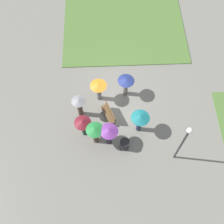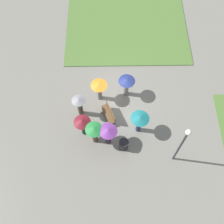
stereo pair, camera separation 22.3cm
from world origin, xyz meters
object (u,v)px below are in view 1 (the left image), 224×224
at_px(crowd_person_green, 95,132).
at_px(crowd_person_orange, 98,87).
at_px(crowd_person_maroon, 83,124).
at_px(crowd_person_grey, 79,105).
at_px(crowd_person_purple, 109,133).
at_px(crowd_person_teal, 140,120).
at_px(crowd_person_navy, 126,83).
at_px(park_bench, 109,113).
at_px(trash_bin, 125,144).
at_px(lamp_post, 184,141).

bearing_deg(crowd_person_green, crowd_person_orange, 158.91).
height_order(crowd_person_maroon, crowd_person_grey, crowd_person_grey).
relative_size(crowd_person_purple, crowd_person_teal, 1.02).
height_order(crowd_person_navy, crowd_person_maroon, crowd_person_maroon).
bearing_deg(crowd_person_grey, crowd_person_teal, 33.01).
xyz_separation_m(crowd_person_grey, crowd_person_green, (2.01, 1.00, 0.04)).
height_order(park_bench, trash_bin, park_bench).
bearing_deg(crowd_person_navy, trash_bin, -169.79).
bearing_deg(crowd_person_purple, lamp_post, -72.71).
relative_size(crowd_person_purple, crowd_person_maroon, 1.04).
bearing_deg(crowd_person_maroon, crowd_person_orange, -144.42).
distance_m(crowd_person_purple, crowd_person_orange, 3.39).
height_order(crowd_person_grey, crowd_person_green, crowd_person_grey).
xyz_separation_m(lamp_post, crowd_person_navy, (-4.87, -2.82, -1.46)).
relative_size(trash_bin, crowd_person_maroon, 0.47).
xyz_separation_m(trash_bin, crowd_person_orange, (-3.74, -1.55, 0.99)).
relative_size(lamp_post, crowd_person_teal, 2.28).
distance_m(park_bench, crowd_person_navy, 2.33).
relative_size(crowd_person_navy, crowd_person_teal, 0.95).
bearing_deg(crowd_person_orange, park_bench, 124.37).
bearing_deg(crowd_person_maroon, lamp_post, 128.06).
distance_m(crowd_person_teal, crowd_person_grey, 4.05).
xyz_separation_m(crowd_person_navy, crowd_person_grey, (1.52, -3.12, -0.07)).
height_order(park_bench, crowd_person_green, crowd_person_green).
distance_m(park_bench, trash_bin, 2.42).
distance_m(lamp_post, crowd_person_orange, 6.65).
xyz_separation_m(park_bench, crowd_person_maroon, (1.17, -1.66, 0.94)).
distance_m(crowd_person_teal, crowd_person_orange, 3.58).
bearing_deg(crowd_person_grey, crowd_person_navy, 77.76).
bearing_deg(crowd_person_navy, lamp_post, -135.58).
bearing_deg(crowd_person_green, crowd_person_purple, 65.17).
bearing_deg(crowd_person_orange, crowd_person_navy, -159.30).
height_order(lamp_post, crowd_person_orange, lamp_post).
bearing_deg(crowd_person_maroon, trash_bin, 123.69).
relative_size(crowd_person_maroon, crowd_person_grey, 0.96).
distance_m(crowd_person_orange, crowd_person_green, 3.23).
bearing_deg(crowd_person_orange, crowd_person_grey, 54.36).
height_order(crowd_person_purple, crowd_person_grey, crowd_person_grey).
distance_m(crowd_person_orange, crowd_person_grey, 1.77).
height_order(lamp_post, crowd_person_green, lamp_post).
distance_m(crowd_person_purple, crowd_person_green, 0.88).
bearing_deg(crowd_person_grey, crowd_person_maroon, -28.02).
xyz_separation_m(crowd_person_purple, crowd_person_green, (-0.13, -0.86, -0.15)).
xyz_separation_m(crowd_person_navy, crowd_person_orange, (0.32, -1.85, 0.12)).
xyz_separation_m(crowd_person_maroon, crowd_person_grey, (-1.46, -0.26, -0.18)).
distance_m(crowd_person_purple, crowd_person_maroon, 1.73).
relative_size(crowd_person_navy, crowd_person_orange, 0.95).
xyz_separation_m(park_bench, lamp_post, (3.05, 4.01, 2.29)).
relative_size(crowd_person_grey, crowd_person_green, 1.02).
distance_m(crowd_person_navy, crowd_person_orange, 1.88).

